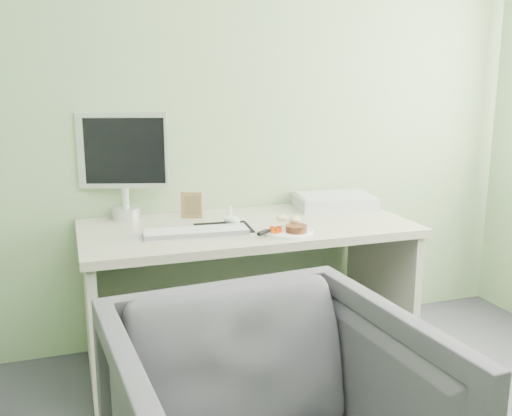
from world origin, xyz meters
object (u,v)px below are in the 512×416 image
object	(u,v)px
desk	(248,260)
plate	(289,232)
monitor	(123,160)
scanner	(334,202)

from	to	relation	value
desk	plate	distance (m)	0.32
plate	desk	bearing A→B (deg)	119.16
plate	monitor	distance (m)	0.91
plate	scanner	distance (m)	0.62
plate	monitor	world-z (taller)	monitor
scanner	monitor	distance (m)	1.16
desk	plate	size ratio (longest dim) A/B	6.95
plate	scanner	world-z (taller)	scanner
desk	plate	xyz separation A→B (m)	(0.13, -0.23, 0.19)
scanner	desk	bearing A→B (deg)	-152.49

